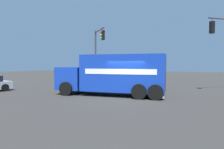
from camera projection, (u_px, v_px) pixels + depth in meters
The scene contains 3 objects.
ground_plane at pixel (128, 98), 13.84m from camera, with size 100.00×100.00×0.00m, color #33302D.
delivery_truck at pixel (114, 74), 14.84m from camera, with size 8.24×3.97×2.96m.
traffic_light_primary at pixel (98, 49), 22.50m from camera, with size 2.67×2.65×6.18m.
Camera 1 is at (-5.22, 12.75, 2.30)m, focal length 32.42 mm.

